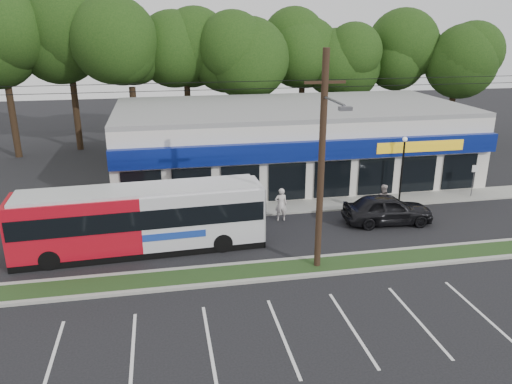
{
  "coord_description": "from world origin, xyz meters",
  "views": [
    {
      "loc": [
        -3.84,
        -19.23,
        10.96
      ],
      "look_at": [
        0.84,
        5.0,
        2.56
      ],
      "focal_mm": 35.0,
      "sensor_mm": 36.0,
      "label": 1
    }
  ],
  "objects_px": {
    "sign_post": "(474,175)",
    "pedestrian_a": "(281,204)",
    "car_dark": "(388,209)",
    "utility_pole": "(319,157)",
    "lamp_post": "(403,161)",
    "metrobus": "(141,218)",
    "pedestrian_b": "(383,200)"
  },
  "relations": [
    {
      "from": "metrobus",
      "to": "car_dark",
      "type": "height_order",
      "value": "metrobus"
    },
    {
      "from": "sign_post",
      "to": "pedestrian_b",
      "type": "bearing_deg",
      "value": -165.85
    },
    {
      "from": "metrobus",
      "to": "pedestrian_b",
      "type": "relative_size",
      "value": 6.45
    },
    {
      "from": "sign_post",
      "to": "pedestrian_a",
      "type": "distance_m",
      "value": 13.38
    },
    {
      "from": "sign_post",
      "to": "pedestrian_a",
      "type": "height_order",
      "value": "sign_post"
    },
    {
      "from": "metrobus",
      "to": "car_dark",
      "type": "relative_size",
      "value": 2.45
    },
    {
      "from": "lamp_post",
      "to": "pedestrian_a",
      "type": "distance_m",
      "value": 8.63
    },
    {
      "from": "sign_post",
      "to": "car_dark",
      "type": "distance_m",
      "value": 8.05
    },
    {
      "from": "lamp_post",
      "to": "car_dark",
      "type": "bearing_deg",
      "value": -126.08
    },
    {
      "from": "lamp_post",
      "to": "pedestrian_b",
      "type": "distance_m",
      "value": 3.41
    },
    {
      "from": "car_dark",
      "to": "pedestrian_b",
      "type": "bearing_deg",
      "value": -7.76
    },
    {
      "from": "sign_post",
      "to": "utility_pole",
      "type": "bearing_deg",
      "value": -149.85
    },
    {
      "from": "utility_pole",
      "to": "lamp_post",
      "type": "distance_m",
      "value": 11.67
    },
    {
      "from": "sign_post",
      "to": "car_dark",
      "type": "height_order",
      "value": "sign_post"
    },
    {
      "from": "car_dark",
      "to": "utility_pole",
      "type": "bearing_deg",
      "value": 132.47
    },
    {
      "from": "utility_pole",
      "to": "pedestrian_a",
      "type": "xyz_separation_m",
      "value": [
        -0.12,
        6.16,
        -4.43
      ]
    },
    {
      "from": "pedestrian_b",
      "to": "pedestrian_a",
      "type": "bearing_deg",
      "value": 22.23
    },
    {
      "from": "metrobus",
      "to": "car_dark",
      "type": "distance_m",
      "value": 13.76
    },
    {
      "from": "pedestrian_a",
      "to": "sign_post",
      "type": "bearing_deg",
      "value": -170.35
    },
    {
      "from": "lamp_post",
      "to": "metrobus",
      "type": "bearing_deg",
      "value": -165.04
    },
    {
      "from": "lamp_post",
      "to": "utility_pole",
      "type": "bearing_deg",
      "value": -136.05
    },
    {
      "from": "lamp_post",
      "to": "pedestrian_a",
      "type": "relative_size",
      "value": 2.16
    },
    {
      "from": "pedestrian_a",
      "to": "pedestrian_b",
      "type": "distance_m",
      "value": 6.16
    },
    {
      "from": "sign_post",
      "to": "metrobus",
      "type": "xyz_separation_m",
      "value": [
        -21.1,
        -4.07,
        0.19
      ]
    },
    {
      "from": "lamp_post",
      "to": "pedestrian_b",
      "type": "relative_size",
      "value": 2.22
    },
    {
      "from": "lamp_post",
      "to": "pedestrian_b",
      "type": "xyz_separation_m",
      "value": [
        -2.14,
        -2.02,
        -1.71
      ]
    },
    {
      "from": "car_dark",
      "to": "pedestrian_b",
      "type": "xyz_separation_m",
      "value": [
        0.27,
        1.28,
        0.1
      ]
    },
    {
      "from": "lamp_post",
      "to": "pedestrian_a",
      "type": "height_order",
      "value": "lamp_post"
    },
    {
      "from": "utility_pole",
      "to": "lamp_post",
      "type": "xyz_separation_m",
      "value": [
        8.17,
        7.87,
        -2.74
      ]
    },
    {
      "from": "utility_pole",
      "to": "metrobus",
      "type": "xyz_separation_m",
      "value": [
        -7.93,
        3.57,
        -3.67
      ]
    },
    {
      "from": "lamp_post",
      "to": "pedestrian_b",
      "type": "height_order",
      "value": "lamp_post"
    },
    {
      "from": "metrobus",
      "to": "car_dark",
      "type": "bearing_deg",
      "value": 1.58
    }
  ]
}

